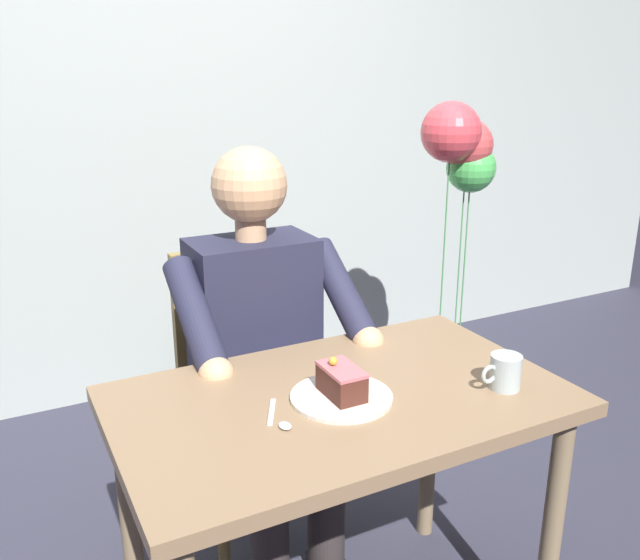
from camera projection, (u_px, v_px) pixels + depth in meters
cafe_rear_panel at (141, 52)px, 2.77m from camera, size 6.40×0.12×3.00m
dining_table at (341, 432)px, 1.57m from camera, size 1.04×0.63×0.72m
chair at (245, 376)px, 2.15m from camera, size 0.42×0.42×0.90m
seated_person at (264, 351)px, 1.96m from camera, size 0.53×0.58×1.24m
dessert_plate at (341, 397)px, 1.52m from camera, size 0.24×0.24×0.01m
cake_slice at (341, 381)px, 1.51m from camera, size 0.07×0.12×0.09m
coffee_cup at (505, 371)px, 1.56m from camera, size 0.11×0.07×0.08m
dessert_spoon at (279, 419)px, 1.43m from camera, size 0.06×0.14×0.01m
balloon_display at (461, 177)px, 2.53m from camera, size 0.32×0.22×1.33m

